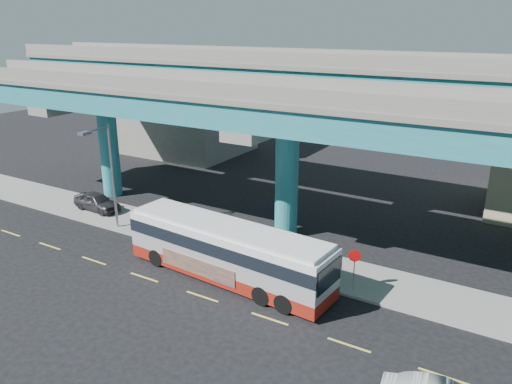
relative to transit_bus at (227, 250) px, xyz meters
The scene contains 9 objects.
ground 2.67m from the transit_bus, 91.39° to the right, with size 120.00×120.00×0.00m, color black.
sidewalk 3.86m from the transit_bus, 90.80° to the left, with size 70.00×4.00×0.15m, color gray.
lane_markings 2.90m from the transit_bus, 91.21° to the right, with size 58.00×0.12×0.01m.
viaduct 10.25m from the transit_bus, 90.40° to the left, with size 52.00×12.40×11.70m.
building_concrete 29.88m from the transit_bus, 132.36° to the left, with size 12.00×10.00×9.00m, color gray.
transit_bus is the anchor object (origin of this frame).
parked_car 14.57m from the transit_bus, 165.93° to the left, with size 3.95×1.71×1.33m, color #2E2D32.
street_lamp 10.99m from the transit_bus, behind, with size 0.50×2.35×7.11m.
stop_sign 6.80m from the transit_bus, 18.57° to the left, with size 0.65×0.27×2.27m.
Camera 1 is at (14.00, -18.33, 13.43)m, focal length 35.00 mm.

